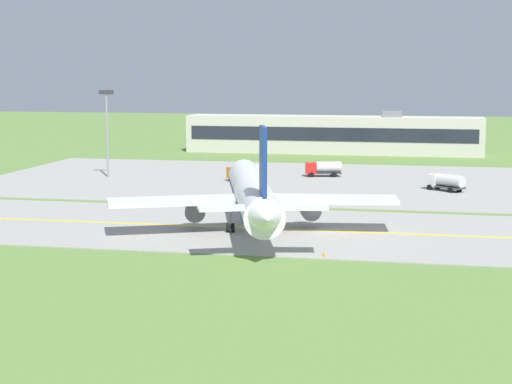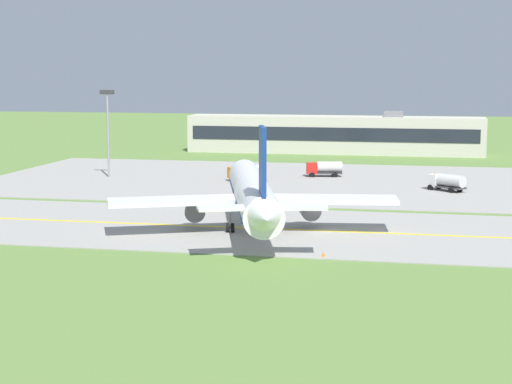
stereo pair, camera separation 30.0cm
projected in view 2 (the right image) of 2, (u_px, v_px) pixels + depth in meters
The scene contains 11 objects.
ground_plane at pixel (319, 231), 93.58m from camera, with size 500.00×500.00×0.00m, color olive.
taxiway_strip at pixel (319, 231), 93.58m from camera, with size 240.00×28.00×0.10m, color #9E9B93.
apron_pad at pixel (416, 184), 132.27m from camera, with size 140.00×52.00×0.10m, color #9E9B93.
taxiway_centreline at pixel (319, 231), 93.57m from camera, with size 220.00×0.60×0.01m, color yellow.
airplane_lead at pixel (253, 194), 93.85m from camera, with size 31.96×39.01×12.70m.
service_truck_baggage at pixel (446, 181), 124.37m from camera, with size 5.99×5.31×2.65m.
service_truck_fuel at pixel (246, 172), 135.97m from camera, with size 6.01×5.28×2.65m.
service_truck_catering at pixel (324, 168), 141.39m from camera, with size 6.30×3.34×2.65m.
terminal_building at pixel (334, 135), 182.19m from camera, with size 64.14×8.72×9.26m.
apron_light_mast at pixel (108, 122), 139.47m from camera, with size 2.40×0.50×14.70m.
traffic_cone_near_edge at pixel (323, 254), 80.51m from camera, with size 0.44×0.44×0.60m, color orange.
Camera 2 is at (11.77, -91.49, 17.86)m, focal length 58.55 mm.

